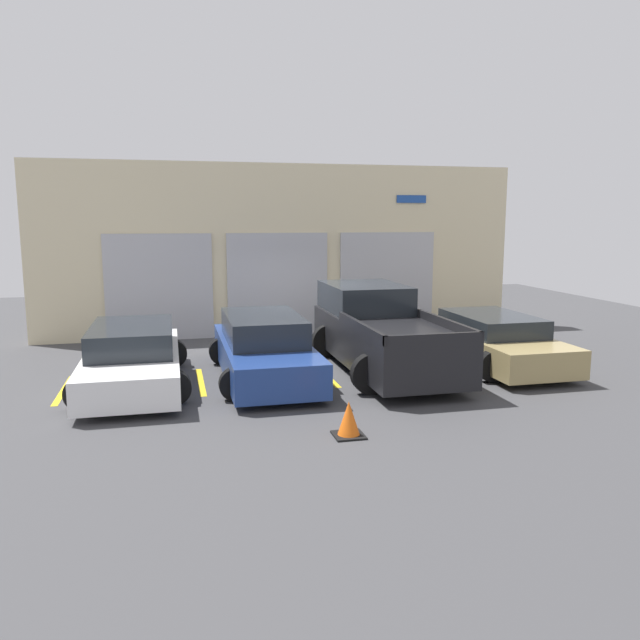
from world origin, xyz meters
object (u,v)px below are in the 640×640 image
(sedan_white, at_px, (133,357))
(traffic_cone, at_px, (349,420))
(pickup_truck, at_px, (380,331))
(sedan_side, at_px, (264,349))
(van_right, at_px, (493,341))

(sedan_white, xyz_separation_m, traffic_cone, (3.35, -3.82, -0.32))
(pickup_truck, bearing_deg, sedan_white, -177.10)
(sedan_side, relative_size, van_right, 1.07)
(sedan_white, distance_m, van_right, 7.86)
(pickup_truck, xyz_separation_m, sedan_side, (-2.62, -0.27, -0.21))
(van_right, bearing_deg, sedan_side, 179.93)
(pickup_truck, xyz_separation_m, sedan_white, (-5.24, -0.27, -0.26))
(sedan_white, height_order, van_right, sedan_white)
(pickup_truck, height_order, traffic_cone, pickup_truck)
(pickup_truck, distance_m, traffic_cone, 4.53)
(pickup_truck, bearing_deg, traffic_cone, -114.78)
(van_right, xyz_separation_m, traffic_cone, (-4.50, -3.81, -0.30))
(sedan_white, relative_size, traffic_cone, 8.60)
(van_right, distance_m, traffic_cone, 5.91)
(pickup_truck, distance_m, sedan_side, 2.64)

